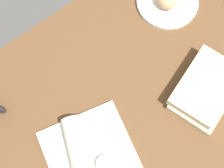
{
  "coord_description": "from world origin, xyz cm",
  "views": [
    {
      "loc": [
        -19.14,
        -12.18,
        103.84
      ],
      "look_at": [
        0.19,
        12.7,
        7.0
      ],
      "focal_mm": 54.11,
      "sensor_mm": 36.0,
      "label": 1
    }
  ],
  "objects_px": {
    "square_plate": "(90,154)",
    "breakfast_wrap": "(76,143)",
    "round_plate": "(167,2)",
    "sauce_cup": "(105,164)",
    "book_stack": "(205,90)"
  },
  "relations": [
    {
      "from": "sauce_cup",
      "to": "breakfast_wrap",
      "type": "relative_size",
      "value": 0.34
    },
    {
      "from": "round_plate",
      "to": "square_plate",
      "type": "relative_size",
      "value": 0.84
    },
    {
      "from": "square_plate",
      "to": "round_plate",
      "type": "bearing_deg",
      "value": 25.7
    },
    {
      "from": "sauce_cup",
      "to": "book_stack",
      "type": "relative_size",
      "value": 0.2
    },
    {
      "from": "round_plate",
      "to": "book_stack",
      "type": "relative_size",
      "value": 0.82
    },
    {
      "from": "sauce_cup",
      "to": "breakfast_wrap",
      "type": "distance_m",
      "value": 0.1
    },
    {
      "from": "round_plate",
      "to": "breakfast_wrap",
      "type": "height_order",
      "value": "breakfast_wrap"
    },
    {
      "from": "sauce_cup",
      "to": "book_stack",
      "type": "height_order",
      "value": "book_stack"
    },
    {
      "from": "round_plate",
      "to": "sauce_cup",
      "type": "height_order",
      "value": "sauce_cup"
    },
    {
      "from": "sauce_cup",
      "to": "book_stack",
      "type": "bearing_deg",
      "value": -1.8
    },
    {
      "from": "breakfast_wrap",
      "to": "round_plate",
      "type": "bearing_deg",
      "value": 43.51
    },
    {
      "from": "square_plate",
      "to": "book_stack",
      "type": "xyz_separation_m",
      "value": [
        0.39,
        -0.06,
        0.02
      ]
    },
    {
      "from": "book_stack",
      "to": "square_plate",
      "type": "bearing_deg",
      "value": 170.52
    },
    {
      "from": "square_plate",
      "to": "sauce_cup",
      "type": "relative_size",
      "value": 4.85
    },
    {
      "from": "square_plate",
      "to": "breakfast_wrap",
      "type": "xyz_separation_m",
      "value": [
        -0.01,
        0.04,
        0.04
      ]
    }
  ]
}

